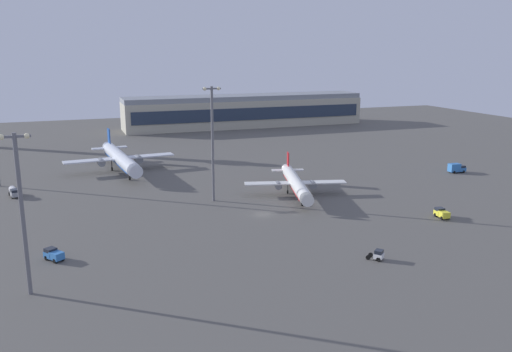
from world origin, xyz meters
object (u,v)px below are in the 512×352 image
(airplane_far_stand, at_px, (296,183))
(airplane_near_gate, at_px, (120,158))
(pushback_tug, at_px, (378,255))
(apron_light_east, at_px, (212,138))
(cargo_loader, at_px, (442,213))
(fuel_truck, at_px, (14,192))
(baggage_tractor, at_px, (54,254))
(apron_light_west, at_px, (21,205))
(catering_truck, at_px, (457,168))

(airplane_far_stand, bearing_deg, airplane_near_gate, -33.09)
(pushback_tug, bearing_deg, apron_light_east, -110.58)
(cargo_loader, distance_m, apron_light_east, 59.84)
(fuel_truck, height_order, pushback_tug, fuel_truck)
(pushback_tug, bearing_deg, baggage_tractor, -60.51)
(airplane_far_stand, xyz_separation_m, fuel_truck, (-72.99, 25.23, -2.15))
(fuel_truck, bearing_deg, apron_light_west, 81.55)
(fuel_truck, relative_size, apron_light_west, 0.25)
(airplane_near_gate, height_order, baggage_tractor, airplane_near_gate)
(cargo_loader, bearing_deg, fuel_truck, 155.75)
(fuel_truck, height_order, cargo_loader, fuel_truck)
(apron_light_east, bearing_deg, cargo_loader, -35.03)
(fuel_truck, bearing_deg, apron_light_east, 141.19)
(baggage_tractor, distance_m, cargo_loader, 87.19)
(airplane_far_stand, height_order, apron_light_east, apron_light_east)
(airplane_near_gate, xyz_separation_m, baggage_tractor, (-20.51, -74.24, -3.31))
(baggage_tractor, distance_m, catering_truck, 128.47)
(apron_light_west, bearing_deg, cargo_loader, 6.50)
(cargo_loader, distance_m, pushback_tug, 33.79)
(baggage_tractor, bearing_deg, fuel_truck, 66.94)
(pushback_tug, bearing_deg, airplane_far_stand, -135.82)
(cargo_loader, distance_m, apron_light_west, 92.35)
(apron_light_east, distance_m, apron_light_west, 61.47)
(baggage_tractor, xyz_separation_m, fuel_truck, (-10.29, 52.37, 0.19))
(baggage_tractor, distance_m, apron_light_east, 52.01)
(apron_light_east, xyz_separation_m, apron_light_west, (-43.43, -43.46, -1.76))
(catering_truck, height_order, cargo_loader, catering_truck)
(airplane_near_gate, relative_size, baggage_tractor, 10.23)
(fuel_truck, height_order, apron_light_east, apron_light_east)
(pushback_tug, bearing_deg, airplane_near_gate, -108.95)
(baggage_tractor, height_order, apron_light_west, apron_light_west)
(catering_truck, xyz_separation_m, apron_light_west, (-127.33, -48.50, 13.67))
(fuel_truck, bearing_deg, baggage_tractor, 86.89)
(airplane_near_gate, bearing_deg, catering_truck, 153.74)
(fuel_truck, height_order, apron_light_west, apron_light_west)
(pushback_tug, distance_m, apron_light_east, 56.15)
(fuel_truck, height_order, catering_truck, catering_truck)
(airplane_far_stand, bearing_deg, baggage_tractor, 38.47)
(fuel_truck, distance_m, apron_light_west, 68.17)
(catering_truck, relative_size, apron_light_east, 0.19)
(apron_light_west, bearing_deg, airplane_far_stand, 31.85)
(airplane_near_gate, relative_size, catering_truck, 8.01)
(fuel_truck, xyz_separation_m, cargo_loader, (97.40, -56.07, -0.19))
(apron_light_east, bearing_deg, pushback_tug, -70.08)
(pushback_tug, xyz_separation_m, apron_light_east, (-18.35, 50.62, 15.94))
(airplane_far_stand, relative_size, apron_light_east, 1.18)
(airplane_far_stand, height_order, apron_light_west, apron_light_west)
(apron_light_west, bearing_deg, pushback_tug, -6.61)
(fuel_truck, distance_m, cargo_loader, 112.38)
(airplane_near_gate, distance_m, apron_light_east, 50.39)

